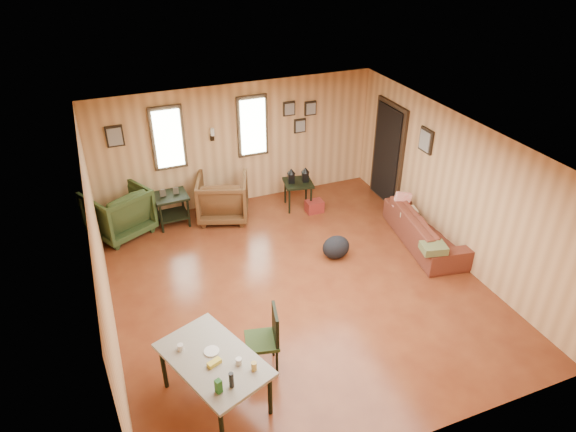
{
  "coord_description": "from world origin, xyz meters",
  "views": [
    {
      "loc": [
        -2.5,
        -5.86,
        5.07
      ],
      "look_at": [
        0.0,
        0.4,
        1.05
      ],
      "focal_mm": 32.0,
      "sensor_mm": 36.0,
      "label": 1
    }
  ],
  "objects_px": {
    "end_table": "(172,204)",
    "dining_table": "(214,363)",
    "sofa": "(427,224)",
    "recliner_brown": "(223,196)",
    "side_table": "(298,181)",
    "recliner_green": "(118,210)"
  },
  "relations": [
    {
      "from": "sofa",
      "to": "side_table",
      "type": "xyz_separation_m",
      "value": [
        -1.59,
        2.01,
        0.19
      ]
    },
    {
      "from": "sofa",
      "to": "recliner_green",
      "type": "relative_size",
      "value": 2.03
    },
    {
      "from": "end_table",
      "to": "dining_table",
      "type": "distance_m",
      "value": 4.25
    },
    {
      "from": "recliner_brown",
      "to": "dining_table",
      "type": "height_order",
      "value": "recliner_brown"
    },
    {
      "from": "sofa",
      "to": "recliner_brown",
      "type": "relative_size",
      "value": 2.12
    },
    {
      "from": "sofa",
      "to": "end_table",
      "type": "bearing_deg",
      "value": 69.56
    },
    {
      "from": "sofa",
      "to": "dining_table",
      "type": "distance_m",
      "value": 4.73
    },
    {
      "from": "recliner_green",
      "to": "side_table",
      "type": "bearing_deg",
      "value": 147.33
    },
    {
      "from": "sofa",
      "to": "recliner_green",
      "type": "height_order",
      "value": "recliner_green"
    },
    {
      "from": "end_table",
      "to": "side_table",
      "type": "distance_m",
      "value": 2.44
    },
    {
      "from": "sofa",
      "to": "end_table",
      "type": "distance_m",
      "value": 4.6
    },
    {
      "from": "side_table",
      "to": "end_table",
      "type": "bearing_deg",
      "value": 173.67
    },
    {
      "from": "recliner_green",
      "to": "end_table",
      "type": "bearing_deg",
      "value": 150.21
    },
    {
      "from": "recliner_brown",
      "to": "recliner_green",
      "type": "height_order",
      "value": "recliner_green"
    },
    {
      "from": "sofa",
      "to": "recliner_brown",
      "type": "distance_m",
      "value": 3.75
    },
    {
      "from": "sofa",
      "to": "end_table",
      "type": "xyz_separation_m",
      "value": [
        -4.0,
        2.27,
        0.03
      ]
    },
    {
      "from": "recliner_brown",
      "to": "side_table",
      "type": "bearing_deg",
      "value": -166.83
    },
    {
      "from": "recliner_brown",
      "to": "side_table",
      "type": "xyz_separation_m",
      "value": [
        1.47,
        -0.16,
        0.11
      ]
    },
    {
      "from": "recliner_green",
      "to": "sofa",
      "type": "bearing_deg",
      "value": 127.48
    },
    {
      "from": "end_table",
      "to": "dining_table",
      "type": "relative_size",
      "value": 0.49
    },
    {
      "from": "side_table",
      "to": "dining_table",
      "type": "xyz_separation_m",
      "value": [
        -2.71,
        -3.97,
        0.05
      ]
    },
    {
      "from": "recliner_green",
      "to": "side_table",
      "type": "relative_size",
      "value": 1.15
    }
  ]
}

